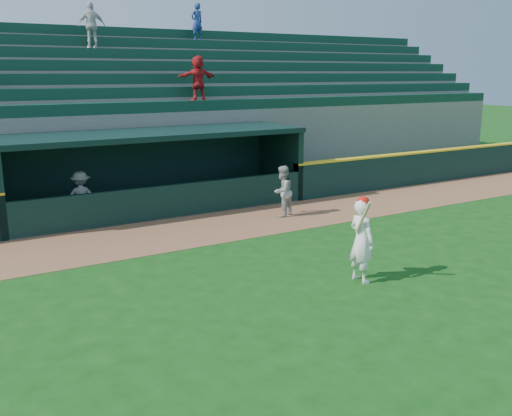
% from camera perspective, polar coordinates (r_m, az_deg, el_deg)
% --- Properties ---
extents(ground, '(120.00, 120.00, 0.00)m').
position_cam_1_polar(ground, '(11.65, 4.08, -7.81)').
color(ground, '#124310').
rests_on(ground, ground).
extents(warning_track, '(40.00, 3.00, 0.01)m').
position_cam_1_polar(warning_track, '(15.70, -6.19, -2.20)').
color(warning_track, brown).
rests_on(warning_track, ground).
extents(field_wall_right, '(15.50, 0.30, 1.20)m').
position_cam_1_polar(field_wall_right, '(24.36, 19.18, 4.14)').
color(field_wall_right, black).
rests_on(field_wall_right, ground).
extents(wall_stripe_right, '(15.50, 0.32, 0.06)m').
position_cam_1_polar(wall_stripe_right, '(24.28, 19.29, 5.61)').
color(wall_stripe_right, yellow).
rests_on(wall_stripe_right, field_wall_right).
extents(dugout_player_front, '(0.92, 0.85, 1.53)m').
position_cam_1_polar(dugout_player_front, '(16.95, 2.65, 1.67)').
color(dugout_player_front, '#9D9C98').
rests_on(dugout_player_front, ground).
extents(dugout_player_inside, '(1.07, 0.77, 1.49)m').
position_cam_1_polar(dugout_player_inside, '(17.03, -17.07, 1.07)').
color(dugout_player_inside, gray).
rests_on(dugout_player_inside, ground).
extents(dugout, '(9.40, 2.80, 2.46)m').
position_cam_1_polar(dugout, '(18.23, -10.40, 4.19)').
color(dugout, slate).
rests_on(dugout, ground).
extents(stands, '(34.50, 6.25, 7.08)m').
position_cam_1_polar(stands, '(22.41, -14.74, 8.31)').
color(stands, slate).
rests_on(stands, ground).
extents(batter_at_plate, '(0.49, 0.81, 1.81)m').
position_cam_1_polar(batter_at_plate, '(11.82, 10.51, -3.08)').
color(batter_at_plate, white).
rests_on(batter_at_plate, ground).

